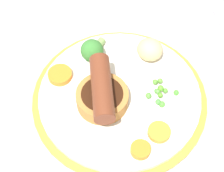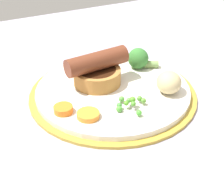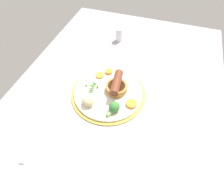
{
  "view_description": "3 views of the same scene",
  "coord_description": "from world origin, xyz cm",
  "px_view_note": "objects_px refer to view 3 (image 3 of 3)",
  "views": [
    {
      "loc": [
        27.7,
        2.15,
        54.34
      ],
      "look_at": [
        -5.02,
        1.45,
        6.16
      ],
      "focal_mm": 60.0,
      "sensor_mm": 36.0,
      "label": 1
    },
    {
      "loc": [
        18.21,
        51.12,
        37.09
      ],
      "look_at": [
        -4.09,
        3.58,
        5.49
      ],
      "focal_mm": 60.0,
      "sensor_mm": 36.0,
      "label": 2
    },
    {
      "loc": [
        -50.34,
        -13.69,
        61.96
      ],
      "look_at": [
        -3.4,
        1.63,
        6.6
      ],
      "focal_mm": 32.0,
      "sensor_mm": 36.0,
      "label": 3
    }
  ],
  "objects_px": {
    "broccoli_floret_near": "(114,107)",
    "carrot_slice_0": "(131,104)",
    "potato_chunk_1": "(88,101)",
    "dinner_plate": "(108,93)",
    "carrot_slice_1": "(109,72)",
    "carrot_slice_3": "(100,75)",
    "fork": "(32,136)",
    "salt_shaker": "(119,35)",
    "sausage_pudding": "(115,86)",
    "pea_pile": "(93,86)"
  },
  "relations": [
    {
      "from": "potato_chunk_1",
      "to": "carrot_slice_3",
      "type": "bearing_deg",
      "value": 3.79
    },
    {
      "from": "fork",
      "to": "salt_shaker",
      "type": "height_order",
      "value": "salt_shaker"
    },
    {
      "from": "potato_chunk_1",
      "to": "salt_shaker",
      "type": "xyz_separation_m",
      "value": [
        0.42,
        0.01,
        -0.0
      ]
    },
    {
      "from": "carrot_slice_0",
      "to": "carrot_slice_1",
      "type": "height_order",
      "value": "same"
    },
    {
      "from": "salt_shaker",
      "to": "carrot_slice_1",
      "type": "bearing_deg",
      "value": -172.75
    },
    {
      "from": "carrot_slice_1",
      "to": "fork",
      "type": "relative_size",
      "value": 0.16
    },
    {
      "from": "potato_chunk_1",
      "to": "salt_shaker",
      "type": "relative_size",
      "value": 0.68
    },
    {
      "from": "potato_chunk_1",
      "to": "dinner_plate",
      "type": "bearing_deg",
      "value": -32.43
    },
    {
      "from": "sausage_pudding",
      "to": "carrot_slice_0",
      "type": "relative_size",
      "value": 2.82
    },
    {
      "from": "dinner_plate",
      "to": "carrot_slice_0",
      "type": "xyz_separation_m",
      "value": [
        -0.03,
        -0.1,
        0.01
      ]
    },
    {
      "from": "carrot_slice_1",
      "to": "carrot_slice_0",
      "type": "bearing_deg",
      "value": -135.22
    },
    {
      "from": "pea_pile",
      "to": "carrot_slice_1",
      "type": "xyz_separation_m",
      "value": [
        0.1,
        -0.03,
        -0.0
      ]
    },
    {
      "from": "carrot_slice_3",
      "to": "broccoli_floret_near",
      "type": "bearing_deg",
      "value": -143.66
    },
    {
      "from": "carrot_slice_0",
      "to": "salt_shaker",
      "type": "xyz_separation_m",
      "value": [
        0.38,
        0.16,
        0.01
      ]
    },
    {
      "from": "carrot_slice_3",
      "to": "salt_shaker",
      "type": "distance_m",
      "value": 0.28
    },
    {
      "from": "broccoli_floret_near",
      "to": "salt_shaker",
      "type": "distance_m",
      "value": 0.43
    },
    {
      "from": "carrot_slice_3",
      "to": "fork",
      "type": "bearing_deg",
      "value": 159.41
    },
    {
      "from": "broccoli_floret_near",
      "to": "carrot_slice_0",
      "type": "bearing_deg",
      "value": -25.79
    },
    {
      "from": "carrot_slice_3",
      "to": "salt_shaker",
      "type": "relative_size",
      "value": 0.53
    },
    {
      "from": "broccoli_floret_near",
      "to": "carrot_slice_3",
      "type": "distance_m",
      "value": 0.18
    },
    {
      "from": "fork",
      "to": "salt_shaker",
      "type": "bearing_deg",
      "value": -22.96
    },
    {
      "from": "carrot_slice_1",
      "to": "salt_shaker",
      "type": "bearing_deg",
      "value": 7.25
    },
    {
      "from": "dinner_plate",
      "to": "carrot_slice_3",
      "type": "distance_m",
      "value": 0.09
    },
    {
      "from": "dinner_plate",
      "to": "carrot_slice_1",
      "type": "height_order",
      "value": "carrot_slice_1"
    },
    {
      "from": "potato_chunk_1",
      "to": "fork",
      "type": "bearing_deg",
      "value": 142.6
    },
    {
      "from": "pea_pile",
      "to": "potato_chunk_1",
      "type": "bearing_deg",
      "value": -170.06
    },
    {
      "from": "broccoli_floret_near",
      "to": "potato_chunk_1",
      "type": "bearing_deg",
      "value": 115.99
    },
    {
      "from": "carrot_slice_1",
      "to": "carrot_slice_3",
      "type": "xyz_separation_m",
      "value": [
        -0.03,
        0.03,
        -0.0
      ]
    },
    {
      "from": "sausage_pudding",
      "to": "carrot_slice_1",
      "type": "relative_size",
      "value": 3.78
    },
    {
      "from": "pea_pile",
      "to": "carrot_slice_3",
      "type": "distance_m",
      "value": 0.07
    },
    {
      "from": "broccoli_floret_near",
      "to": "salt_shaker",
      "type": "height_order",
      "value": "salt_shaker"
    },
    {
      "from": "pea_pile",
      "to": "carrot_slice_1",
      "type": "height_order",
      "value": "pea_pile"
    },
    {
      "from": "carrot_slice_1",
      "to": "salt_shaker",
      "type": "xyz_separation_m",
      "value": [
        0.25,
        0.03,
        0.01
      ]
    },
    {
      "from": "sausage_pudding",
      "to": "carrot_slice_1",
      "type": "distance_m",
      "value": 0.1
    },
    {
      "from": "pea_pile",
      "to": "dinner_plate",
      "type": "bearing_deg",
      "value": -91.02
    },
    {
      "from": "potato_chunk_1",
      "to": "salt_shaker",
      "type": "bearing_deg",
      "value": 1.74
    },
    {
      "from": "pea_pile",
      "to": "carrot_slice_0",
      "type": "height_order",
      "value": "pea_pile"
    },
    {
      "from": "broccoli_floret_near",
      "to": "fork",
      "type": "xyz_separation_m",
      "value": [
        -0.17,
        0.22,
        -0.03
      ]
    },
    {
      "from": "sausage_pudding",
      "to": "fork",
      "type": "height_order",
      "value": "sausage_pudding"
    },
    {
      "from": "sausage_pudding",
      "to": "salt_shaker",
      "type": "height_order",
      "value": "sausage_pudding"
    },
    {
      "from": "pea_pile",
      "to": "carrot_slice_3",
      "type": "xyz_separation_m",
      "value": [
        0.07,
        -0.0,
        -0.0
      ]
    },
    {
      "from": "sausage_pudding",
      "to": "carrot_slice_1",
      "type": "xyz_separation_m",
      "value": [
        0.08,
        0.05,
        -0.02
      ]
    },
    {
      "from": "dinner_plate",
      "to": "broccoli_floret_near",
      "type": "xyz_separation_m",
      "value": [
        -0.07,
        -0.05,
        0.03
      ]
    },
    {
      "from": "fork",
      "to": "dinner_plate",
      "type": "bearing_deg",
      "value": -47.87
    },
    {
      "from": "sausage_pudding",
      "to": "fork",
      "type": "relative_size",
      "value": 0.62
    },
    {
      "from": "sausage_pudding",
      "to": "potato_chunk_1",
      "type": "distance_m",
      "value": 0.12
    },
    {
      "from": "dinner_plate",
      "to": "sausage_pudding",
      "type": "distance_m",
      "value": 0.04
    },
    {
      "from": "pea_pile",
      "to": "carrot_slice_1",
      "type": "relative_size",
      "value": 1.81
    },
    {
      "from": "sausage_pudding",
      "to": "broccoli_floret_near",
      "type": "height_order",
      "value": "sausage_pudding"
    },
    {
      "from": "broccoli_floret_near",
      "to": "carrot_slice_1",
      "type": "xyz_separation_m",
      "value": [
        0.17,
        0.08,
        -0.01
      ]
    }
  ]
}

